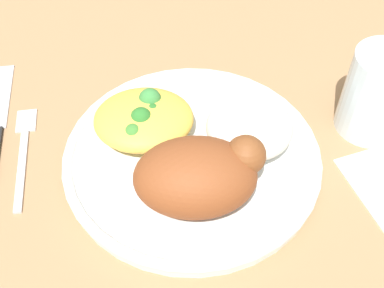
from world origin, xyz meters
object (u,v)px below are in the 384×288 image
object	(u,v)px
plate	(192,157)
fork	(23,149)
roasted_chicken	(197,175)
mac_cheese_with_broccoli	(144,118)
water_glass	(378,93)
rice_pile	(249,127)

from	to	relation	value
plate	fork	distance (m)	0.18
roasted_chicken	mac_cheese_with_broccoli	bearing A→B (deg)	119.43
fork	water_glass	xyz separation A→B (m)	(0.38, 0.02, 0.05)
plate	roasted_chicken	xyz separation A→B (m)	(0.00, -0.06, 0.04)
plate	fork	bearing A→B (deg)	171.84
roasted_chicken	fork	distance (m)	0.21
plate	water_glass	distance (m)	0.21
fork	water_glass	size ratio (longest dim) A/B	1.48
rice_pile	mac_cheese_with_broccoli	distance (m)	0.11
rice_pile	water_glass	size ratio (longest dim) A/B	0.91
rice_pile	fork	xyz separation A→B (m)	(-0.24, 0.02, -0.04)
fork	plate	bearing A→B (deg)	-8.16
rice_pile	plate	bearing A→B (deg)	-172.71
rice_pile	fork	size ratio (longest dim) A/B	0.61
plate	roasted_chicken	distance (m)	0.07
plate	roasted_chicken	size ratio (longest dim) A/B	2.18
plate	mac_cheese_with_broccoli	size ratio (longest dim) A/B	2.55
roasted_chicken	rice_pile	distance (m)	0.09
roasted_chicken	fork	xyz separation A→B (m)	(-0.18, 0.08, -0.05)
roasted_chicken	rice_pile	bearing A→B (deg)	49.21
plate	mac_cheese_with_broccoli	xyz separation A→B (m)	(-0.05, 0.03, 0.03)
fork	roasted_chicken	bearing A→B (deg)	-24.51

